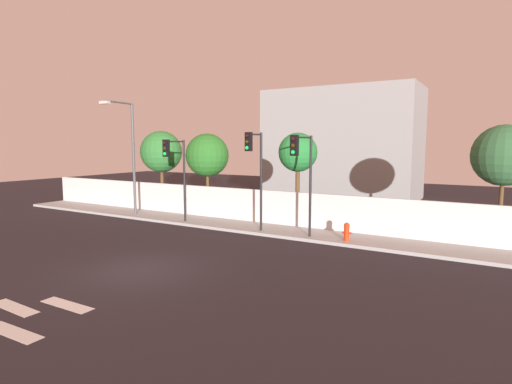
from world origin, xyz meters
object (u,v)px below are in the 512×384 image
roadside_tree_leftmost (161,152)px  roadside_tree_rightmost (504,156)px  traffic_light_center (175,162)px  traffic_light_right (254,160)px  street_lamp_curbside (129,148)px  roadside_tree_midleft (207,155)px  roadside_tree_midright (298,153)px  traffic_light_left (302,164)px  fire_hydrant (347,231)px

roadside_tree_leftmost → roadside_tree_rightmost: roadside_tree_leftmost is taller
roadside_tree_rightmost → traffic_light_center: bearing=-166.3°
traffic_light_center → traffic_light_right: bearing=3.7°
street_lamp_curbside → roadside_tree_leftmost: (-0.36, 3.07, -0.26)m
roadside_tree_midleft → roadside_tree_midright: roadside_tree_midleft is taller
traffic_light_center → street_lamp_curbside: street_lamp_curbside is taller
traffic_light_left → roadside_tree_midleft: 8.91m
roadside_tree_midleft → traffic_light_left: bearing=-24.5°
fire_hydrant → roadside_tree_midright: roadside_tree_midright is taller
traffic_light_left → roadside_tree_rightmost: roadside_tree_rightmost is taller
traffic_light_right → street_lamp_curbside: 8.97m
traffic_light_right → traffic_light_left: bearing=-6.5°
roadside_tree_leftmost → traffic_light_center: bearing=-39.6°
street_lamp_curbside → roadside_tree_leftmost: size_ratio=1.26×
traffic_light_center → street_lamp_curbside: 4.23m
street_lamp_curbside → roadside_tree_rightmost: street_lamp_curbside is taller
traffic_light_left → roadside_tree_midleft: bearing=155.5°
traffic_light_right → roadside_tree_midright: roadside_tree_midright is taller
traffic_light_right → roadside_tree_midleft: 6.43m
street_lamp_curbside → roadside_tree_midright: street_lamp_curbside is taller
roadside_tree_rightmost → traffic_light_right: bearing=-161.9°
traffic_light_right → street_lamp_curbside: (-8.94, 0.32, 0.52)m
roadside_tree_leftmost → roadside_tree_midright: roadside_tree_leftmost is taller
roadside_tree_midright → traffic_light_right: bearing=-102.3°
traffic_light_right → roadside_tree_midright: (0.74, 3.39, 0.29)m
traffic_light_center → roadside_tree_midright: bearing=33.7°
roadside_tree_leftmost → roadside_tree_midright: bearing=-0.0°
roadside_tree_midleft → roadside_tree_rightmost: size_ratio=0.97×
roadside_tree_rightmost → fire_hydrant: bearing=-153.7°
roadside_tree_midleft → fire_hydrant: bearing=-16.2°
street_lamp_curbside → roadside_tree_rightmost: 19.57m
street_lamp_curbside → traffic_light_right: bearing=-2.1°
traffic_light_right → roadside_tree_leftmost: (-9.30, 3.39, 0.26)m
traffic_light_center → roadside_tree_leftmost: size_ratio=0.85×
traffic_light_left → street_lamp_curbside: size_ratio=0.70×
traffic_light_left → fire_hydrant: bearing=23.0°
traffic_light_left → traffic_light_center: 7.47m
roadside_tree_midright → traffic_light_center: bearing=-146.3°
street_lamp_curbside → roadside_tree_midright: (9.68, 3.07, -0.23)m
traffic_light_left → traffic_light_right: (-2.65, 0.30, 0.09)m
roadside_tree_midleft → roadside_tree_midright: 6.20m
street_lamp_curbside → roadside_tree_leftmost: bearing=96.7°
roadside_tree_rightmost → traffic_light_left: bearing=-154.5°
traffic_light_center → fire_hydrant: size_ratio=5.53×
roadside_tree_leftmost → roadside_tree_rightmost: bearing=0.0°
street_lamp_curbside → fire_hydrant: (13.46, 0.17, -3.61)m
traffic_light_center → roadside_tree_midleft: roadside_tree_midleft is taller
roadside_tree_midleft → roadside_tree_midright: bearing=-0.0°
traffic_light_center → roadside_tree_midleft: bearing=99.7°
traffic_light_center → roadside_tree_leftmost: bearing=140.4°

